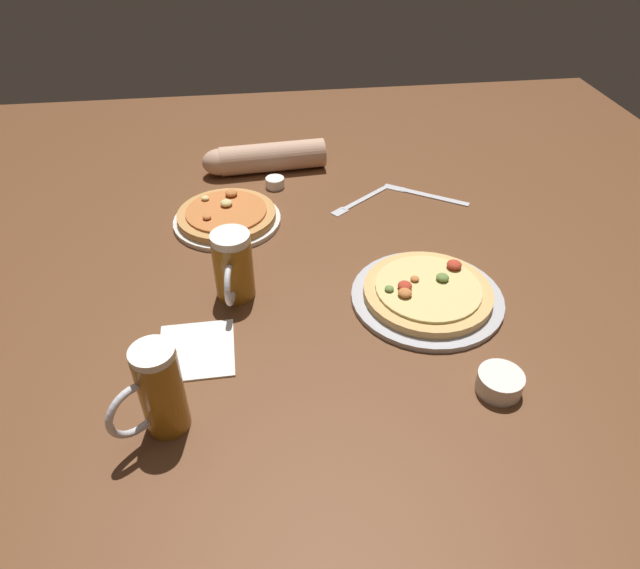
{
  "coord_description": "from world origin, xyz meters",
  "views": [
    {
      "loc": [
        -0.12,
        -0.93,
        0.76
      ],
      "look_at": [
        0.0,
        0.0,
        0.02
      ],
      "focal_mm": 31.92,
      "sensor_mm": 36.0,
      "label": 1
    }
  ],
  "objects_px": {
    "pizza_plate_far": "(227,217)",
    "ramekin_sauce": "(275,182)",
    "pizza_plate_near": "(427,294)",
    "fork_left": "(359,201)",
    "beer_mug_dark": "(158,392)",
    "ramekin_butter": "(500,383)",
    "knife_right": "(425,194)",
    "beer_mug_amber": "(233,267)",
    "napkin_folded": "(196,349)",
    "diner_arm": "(261,158)"
  },
  "relations": [
    {
      "from": "pizza_plate_near",
      "to": "beer_mug_amber",
      "type": "bearing_deg",
      "value": 170.24
    },
    {
      "from": "pizza_plate_far",
      "to": "beer_mug_amber",
      "type": "relative_size",
      "value": 1.78
    },
    {
      "from": "pizza_plate_near",
      "to": "napkin_folded",
      "type": "distance_m",
      "value": 0.48
    },
    {
      "from": "beer_mug_dark",
      "to": "beer_mug_amber",
      "type": "height_order",
      "value": "beer_mug_dark"
    },
    {
      "from": "pizza_plate_far",
      "to": "ramekin_sauce",
      "type": "xyz_separation_m",
      "value": [
        0.13,
        0.17,
        -0.0
      ]
    },
    {
      "from": "beer_mug_dark",
      "to": "napkin_folded",
      "type": "bearing_deg",
      "value": 75.96
    },
    {
      "from": "beer_mug_dark",
      "to": "diner_arm",
      "type": "height_order",
      "value": "beer_mug_dark"
    },
    {
      "from": "beer_mug_dark",
      "to": "ramekin_sauce",
      "type": "relative_size",
      "value": 3.32
    },
    {
      "from": "beer_mug_amber",
      "to": "napkin_folded",
      "type": "distance_m",
      "value": 0.19
    },
    {
      "from": "ramekin_butter",
      "to": "diner_arm",
      "type": "xyz_separation_m",
      "value": [
        -0.37,
        0.88,
        0.02
      ]
    },
    {
      "from": "beer_mug_dark",
      "to": "fork_left",
      "type": "relative_size",
      "value": 0.99
    },
    {
      "from": "napkin_folded",
      "to": "fork_left",
      "type": "relative_size",
      "value": 0.88
    },
    {
      "from": "ramekin_butter",
      "to": "napkin_folded",
      "type": "relative_size",
      "value": 0.53
    },
    {
      "from": "ramekin_sauce",
      "to": "ramekin_butter",
      "type": "xyz_separation_m",
      "value": [
        0.34,
        -0.78,
        0.01
      ]
    },
    {
      "from": "beer_mug_dark",
      "to": "ramekin_sauce",
      "type": "xyz_separation_m",
      "value": [
        0.23,
        0.78,
        -0.07
      ]
    },
    {
      "from": "ramekin_butter",
      "to": "fork_left",
      "type": "bearing_deg",
      "value": 100.4
    },
    {
      "from": "pizza_plate_far",
      "to": "napkin_folded",
      "type": "xyz_separation_m",
      "value": [
        -0.06,
        -0.45,
        -0.01
      ]
    },
    {
      "from": "diner_arm",
      "to": "beer_mug_amber",
      "type": "bearing_deg",
      "value": -98.33
    },
    {
      "from": "ramekin_butter",
      "to": "napkin_folded",
      "type": "height_order",
      "value": "ramekin_butter"
    },
    {
      "from": "pizza_plate_near",
      "to": "knife_right",
      "type": "bearing_deg",
      "value": 74.71
    },
    {
      "from": "ramekin_sauce",
      "to": "fork_left",
      "type": "xyz_separation_m",
      "value": [
        0.21,
        -0.11,
        -0.01
      ]
    },
    {
      "from": "knife_right",
      "to": "beer_mug_amber",
      "type": "bearing_deg",
      "value": -144.98
    },
    {
      "from": "beer_mug_dark",
      "to": "diner_arm",
      "type": "xyz_separation_m",
      "value": [
        0.2,
        0.88,
        -0.04
      ]
    },
    {
      "from": "pizza_plate_near",
      "to": "napkin_folded",
      "type": "xyz_separation_m",
      "value": [
        -0.47,
        -0.09,
        -0.01
      ]
    },
    {
      "from": "fork_left",
      "to": "pizza_plate_far",
      "type": "bearing_deg",
      "value": -170.89
    },
    {
      "from": "beer_mug_dark",
      "to": "knife_right",
      "type": "xyz_separation_m",
      "value": [
        0.63,
        0.68,
        -0.08
      ]
    },
    {
      "from": "pizza_plate_far",
      "to": "diner_arm",
      "type": "relative_size",
      "value": 0.76
    },
    {
      "from": "fork_left",
      "to": "napkin_folded",
      "type": "bearing_deg",
      "value": -128.78
    },
    {
      "from": "pizza_plate_far",
      "to": "beer_mug_dark",
      "type": "xyz_separation_m",
      "value": [
        -0.1,
        -0.62,
        0.07
      ]
    },
    {
      "from": "beer_mug_dark",
      "to": "ramekin_butter",
      "type": "height_order",
      "value": "beer_mug_dark"
    },
    {
      "from": "pizza_plate_far",
      "to": "beer_mug_dark",
      "type": "relative_size",
      "value": 1.57
    },
    {
      "from": "knife_right",
      "to": "diner_arm",
      "type": "distance_m",
      "value": 0.47
    },
    {
      "from": "beer_mug_dark",
      "to": "pizza_plate_far",
      "type": "bearing_deg",
      "value": 80.64
    },
    {
      "from": "ramekin_butter",
      "to": "pizza_plate_near",
      "type": "bearing_deg",
      "value": 102.42
    },
    {
      "from": "knife_right",
      "to": "diner_arm",
      "type": "relative_size",
      "value": 0.59
    },
    {
      "from": "beer_mug_amber",
      "to": "pizza_plate_far",
      "type": "bearing_deg",
      "value": 93.37
    },
    {
      "from": "ramekin_sauce",
      "to": "fork_left",
      "type": "bearing_deg",
      "value": -27.49
    },
    {
      "from": "pizza_plate_near",
      "to": "ramekin_sauce",
      "type": "height_order",
      "value": "pizza_plate_near"
    },
    {
      "from": "knife_right",
      "to": "ramekin_butter",
      "type": "bearing_deg",
      "value": -95.06
    },
    {
      "from": "pizza_plate_near",
      "to": "fork_left",
      "type": "bearing_deg",
      "value": 99.14
    },
    {
      "from": "pizza_plate_near",
      "to": "napkin_folded",
      "type": "relative_size",
      "value": 2.09
    },
    {
      "from": "ramekin_sauce",
      "to": "diner_arm",
      "type": "distance_m",
      "value": 0.11
    },
    {
      "from": "fork_left",
      "to": "knife_right",
      "type": "relative_size",
      "value": 0.83
    },
    {
      "from": "pizza_plate_far",
      "to": "fork_left",
      "type": "distance_m",
      "value": 0.35
    },
    {
      "from": "beer_mug_dark",
      "to": "ramekin_sauce",
      "type": "bearing_deg",
      "value": 73.44
    },
    {
      "from": "pizza_plate_near",
      "to": "ramekin_butter",
      "type": "distance_m",
      "value": 0.26
    },
    {
      "from": "pizza_plate_near",
      "to": "diner_arm",
      "type": "height_order",
      "value": "diner_arm"
    },
    {
      "from": "fork_left",
      "to": "pizza_plate_near",
      "type": "bearing_deg",
      "value": -80.86
    },
    {
      "from": "beer_mug_dark",
      "to": "beer_mug_amber",
      "type": "bearing_deg",
      "value": 69.95
    },
    {
      "from": "pizza_plate_near",
      "to": "diner_arm",
      "type": "distance_m",
      "value": 0.7
    }
  ]
}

